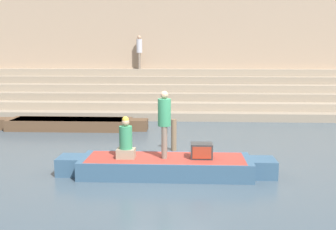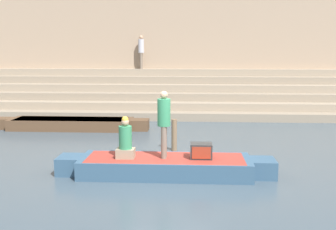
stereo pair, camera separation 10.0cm
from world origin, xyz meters
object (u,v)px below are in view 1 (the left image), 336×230
rowboat_main (166,166)px  person_on_steps (139,49)px  person_standing (164,119)px  tv_set (202,151)px  mooring_post (174,135)px  moored_boat_shore (70,124)px  person_rowing (126,141)px

rowboat_main → person_on_steps: person_on_steps is taller
person_standing → person_on_steps: (-2.03, 11.64, 1.78)m
tv_set → mooring_post: size_ratio=0.54×
moored_boat_shore → rowboat_main: bearing=-53.0°
person_rowing → tv_set: person_rowing is taller
tv_set → mooring_post: mooring_post is taller
mooring_post → person_on_steps: bearing=103.4°
rowboat_main → moored_boat_shore: 7.08m
tv_set → rowboat_main: bearing=177.8°
rowboat_main → person_rowing: person_rowing is taller
rowboat_main → moored_boat_shore: (-4.18, 5.72, -0.01)m
person_rowing → moored_boat_shore: (-3.18, 5.78, -0.65)m
person_standing → mooring_post: bearing=100.5°
rowboat_main → moored_boat_shore: rowboat_main is taller
person_rowing → person_on_steps: (-1.06, 11.72, 2.33)m
person_standing → tv_set: person_standing is taller
rowboat_main → person_rowing: bearing=-175.3°
tv_set → person_rowing: bearing=179.7°
person_on_steps → person_rowing: bearing=-36.0°
person_rowing → person_on_steps: 12.00m
moored_boat_shore → person_on_steps: 6.98m
mooring_post → rowboat_main: bearing=-92.8°
person_standing → tv_set: bearing=12.9°
person_standing → person_on_steps: 11.94m
tv_set → person_on_steps: bearing=101.9°
moored_boat_shore → person_on_steps: size_ratio=3.53×
tv_set → moored_boat_shore: 7.66m
rowboat_main → tv_set: size_ratio=10.13×
person_standing → person_rowing: bearing=-160.9°
person_standing → moored_boat_shore: 7.15m
person_rowing → mooring_post: person_rowing is taller
mooring_post → moored_boat_shore: bearing=143.2°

